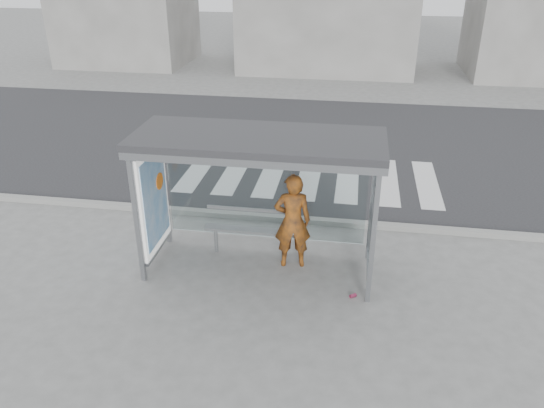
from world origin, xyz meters
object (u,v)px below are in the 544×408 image
(bench, at_px, (250,229))
(soda_can, at_px, (353,296))
(person, at_px, (293,221))
(bus_shelter, at_px, (238,168))

(bench, xyz_separation_m, soda_can, (2.02, -1.13, -0.51))
(soda_can, bearing_deg, person, 143.32)
(person, bearing_deg, soda_can, 133.31)
(bus_shelter, bearing_deg, soda_can, -18.08)
(person, bearing_deg, bus_shelter, 0.85)
(bus_shelter, height_order, soda_can, bus_shelter)
(person, distance_m, soda_can, 1.72)
(bench, bearing_deg, soda_can, -29.27)
(person, height_order, bench, person)
(bench, height_order, soda_can, bench)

